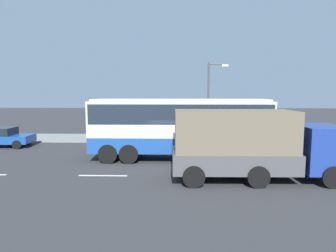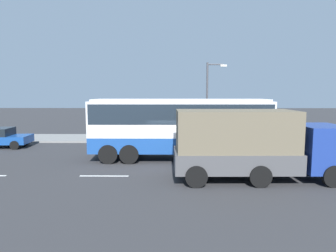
# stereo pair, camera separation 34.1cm
# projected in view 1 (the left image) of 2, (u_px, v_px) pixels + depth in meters

# --- Properties ---
(ground_plane) EXTENTS (120.00, 120.00, 0.00)m
(ground_plane) POSITION_uv_depth(u_px,v_px,m) (170.00, 162.00, 16.98)
(ground_plane) COLOR #333335
(sidewalk_curb) EXTENTS (80.00, 4.00, 0.15)m
(sidewalk_curb) POSITION_uv_depth(u_px,v_px,m) (172.00, 138.00, 25.38)
(sidewalk_curb) COLOR gray
(sidewalk_curb) RESTS_ON ground_plane
(lane_centreline) EXTENTS (43.02, 0.16, 0.01)m
(lane_centreline) POSITION_uv_depth(u_px,v_px,m) (282.00, 177.00, 13.98)
(lane_centreline) COLOR white
(lane_centreline) RESTS_ON ground_plane
(coach_bus) EXTENTS (10.70, 2.76, 3.67)m
(coach_bus) POSITION_uv_depth(u_px,v_px,m) (180.00, 122.00, 17.52)
(coach_bus) COLOR #1E4C9E
(coach_bus) RESTS_ON ground_plane
(cargo_truck) EXTENTS (7.74, 2.79, 3.24)m
(cargo_truck) POSITION_uv_depth(u_px,v_px,m) (251.00, 143.00, 13.41)
(cargo_truck) COLOR navy
(cargo_truck) RESTS_ON ground_plane
(pedestrian_near_curb) EXTENTS (0.32, 0.32, 1.74)m
(pedestrian_near_curb) POSITION_uv_depth(u_px,v_px,m) (247.00, 127.00, 24.77)
(pedestrian_near_curb) COLOR #38334C
(pedestrian_near_curb) RESTS_ON sidewalk_curb
(pedestrian_at_crossing) EXTENTS (0.32, 0.32, 1.68)m
(pedestrian_at_crossing) POSITION_uv_depth(u_px,v_px,m) (187.00, 127.00, 24.90)
(pedestrian_at_crossing) COLOR #38334C
(pedestrian_at_crossing) RESTS_ON sidewalk_curb
(street_lamp) EXTENTS (1.59, 0.24, 6.27)m
(street_lamp) POSITION_uv_depth(u_px,v_px,m) (211.00, 96.00, 23.11)
(street_lamp) COLOR #47474C
(street_lamp) RESTS_ON sidewalk_curb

